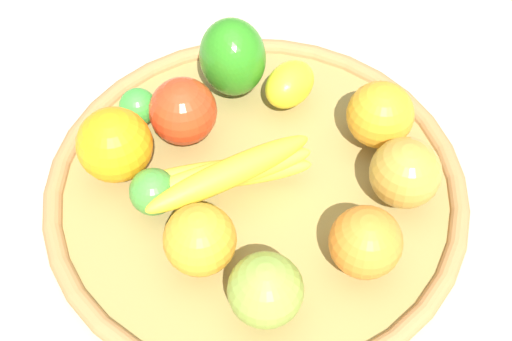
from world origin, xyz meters
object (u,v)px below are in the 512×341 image
at_px(bell_pepper, 233,57).
at_px(apple_0, 266,290).
at_px(orange_2, 366,242).
at_px(orange_1, 200,240).
at_px(orange_0, 380,115).
at_px(lime_1, 138,107).
at_px(apple_1, 405,173).
at_px(orange_3, 115,145).
at_px(apple_2, 183,111).
at_px(banana_bunch, 227,174).
at_px(lime_0, 153,192).
at_px(lemon_0, 290,84).

relative_size(bell_pepper, apple_0, 1.32).
bearing_deg(orange_2, orange_1, 52.49).
bearing_deg(orange_1, orange_0, -86.56).
xyz_separation_m(bell_pepper, lime_1, (0.02, 0.11, -0.03)).
distance_m(apple_1, orange_3, 0.30).
relative_size(apple_1, bell_pepper, 0.79).
relative_size(bell_pepper, apple_2, 1.26).
xyz_separation_m(lime_1, apple_2, (-0.05, -0.03, 0.02)).
relative_size(apple_1, apple_0, 1.04).
xyz_separation_m(orange_1, banana_bunch, (0.05, -0.07, -0.01)).
distance_m(orange_1, orange_2, 0.16).
xyz_separation_m(lime_0, orange_3, (0.06, 0.01, 0.02)).
xyz_separation_m(apple_1, orange_2, (-0.04, 0.09, -0.00)).
xyz_separation_m(orange_1, orange_3, (0.15, 0.01, 0.00)).
bearing_deg(orange_0, lemon_0, 22.93).
bearing_deg(apple_0, lime_0, 7.56).
bearing_deg(orange_3, apple_0, -173.28).
distance_m(lime_1, orange_0, 0.27).
height_order(apple_1, orange_3, orange_3).
distance_m(lime_0, orange_0, 0.25).
distance_m(lime_1, orange_2, 0.30).
xyz_separation_m(banana_bunch, lemon_0, (0.06, -0.13, -0.00)).
relative_size(lime_0, bell_pepper, 0.52).
relative_size(bell_pepper, banana_bunch, 0.49).
bearing_deg(apple_0, lemon_0, -42.83).
height_order(orange_1, lime_0, orange_1).
distance_m(apple_0, apple_2, 0.23).
distance_m(apple_1, orange_0, 0.08).
distance_m(orange_1, apple_1, 0.22).
height_order(lime_0, banana_bunch, banana_bunch).
height_order(orange_1, orange_2, same).
xyz_separation_m(orange_1, orange_2, (-0.10, -0.12, 0.00)).
distance_m(apple_1, lemon_0, 0.18).
relative_size(apple_1, lemon_0, 1.11).
relative_size(lime_1, orange_3, 0.53).
bearing_deg(orange_0, apple_1, 156.12).
bearing_deg(lime_0, orange_1, -177.78).
distance_m(apple_0, lemon_0, 0.27).
height_order(bell_pepper, orange_3, bell_pepper).
relative_size(apple_2, orange_3, 0.93).
relative_size(bell_pepper, lemon_0, 1.41).
distance_m(orange_1, lemon_0, 0.23).
bearing_deg(lime_0, apple_1, -123.20).
bearing_deg(orange_0, apple_0, 112.71).
xyz_separation_m(banana_bunch, orange_3, (0.09, 0.08, 0.01)).
distance_m(lime_0, bell_pepper, 0.19).
xyz_separation_m(apple_1, lime_1, (0.25, 0.16, -0.02)).
relative_size(orange_1, lemon_0, 1.07).
xyz_separation_m(lime_0, orange_0, (-0.07, -0.25, 0.01)).
bearing_deg(lime_1, orange_3, 131.31).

